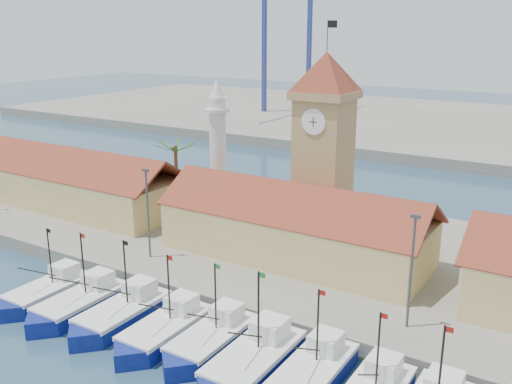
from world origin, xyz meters
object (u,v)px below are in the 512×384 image
Objects in this scene: clock_tower at (324,143)px; minaret at (218,145)px; boat_5 at (251,364)px; boat_0 at (46,293)px.

clock_tower is 15.30m from minaret.
boat_5 is 34.34m from minaret.
clock_tower is at bearing -7.61° from minaret.
boat_0 is 27.42m from minaret.
clock_tower is at bearing 57.01° from boat_0.
boat_5 is 0.64× the size of minaret.
boat_5 is 0.46× the size of clock_tower.
boat_5 is at bearing 0.65° from boat_0.
clock_tower is (-6.03, 23.64, 11.14)m from boat_5.
boat_0 is 30.62m from clock_tower.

